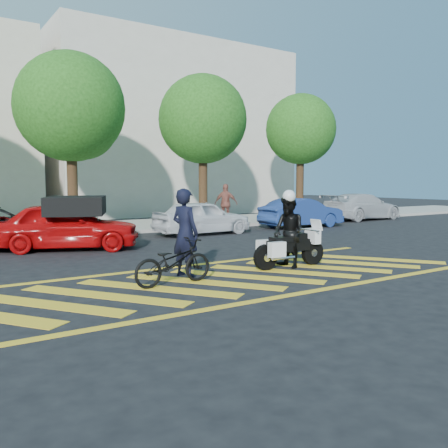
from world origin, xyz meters
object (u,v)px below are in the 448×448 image
parked_far_right (362,207)px  police_motorcycle (289,247)px  parked_mid_right (202,217)px  officer_bike (185,233)px  red_convertible (67,226)px  bicycle (173,262)px  officer_moto (289,232)px  parked_right (302,213)px

parked_far_right → police_motorcycle: bearing=122.1°
police_motorcycle → parked_mid_right: bearing=78.0°
officer_bike → red_convertible: (-1.13, 5.69, -0.24)m
parked_far_right → bicycle: bearing=116.8°
bicycle → officer_moto: size_ratio=1.01×
parked_right → parked_far_right: bearing=-75.6°
red_convertible → bicycle: bearing=-153.0°
officer_bike → police_motorcycle: (2.69, -0.45, -0.49)m
bicycle → police_motorcycle: (3.31, 0.19, 0.03)m
officer_bike → parked_mid_right: 8.41m
officer_bike → parked_right: (9.95, 7.04, -0.32)m
bicycle → parked_mid_right: size_ratio=0.45×
officer_bike → parked_right: size_ratio=0.48×
police_motorcycle → parked_right: parked_right is taller
bicycle → parked_far_right: size_ratio=0.36×
officer_bike → parked_right: officer_bike is taller
parked_mid_right → parked_right: (5.35, 0.00, -0.01)m
bicycle → red_convertible: size_ratio=0.41×
police_motorcycle → parked_far_right: bearing=36.6°
parked_mid_right → parked_far_right: size_ratio=0.81×
police_motorcycle → parked_far_right: (13.04, 8.88, 0.22)m
red_convertible → officer_bike: bearing=-146.3°
officer_bike → parked_far_right: 17.84m
officer_bike → officer_moto: 2.71m
bicycle → parked_mid_right: bearing=-39.4°
parked_mid_right → red_convertible: bearing=100.4°
parked_mid_right → parked_right: size_ratio=0.99×
police_motorcycle → parked_right: size_ratio=0.52×
officer_bike → bicycle: officer_bike is taller
officer_moto → bicycle: bearing=-84.3°
parked_right → officer_moto: bearing=136.6°
officer_moto → red_convertible: 7.22m
red_convertible → parked_far_right: red_convertible is taller
officer_bike → red_convertible: bearing=-6.8°
officer_moto → red_convertible: bearing=-145.9°
bicycle → parked_right: 13.07m
officer_moto → parked_far_right: bearing=126.6°
officer_bike → police_motorcycle: 2.77m
red_convertible → parked_far_right: (16.85, 2.75, -0.02)m
parked_right → parked_far_right: (5.77, 1.40, 0.05)m
red_convertible → parked_right: 11.16m
officer_moto → red_convertible: (-3.80, 6.14, -0.14)m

